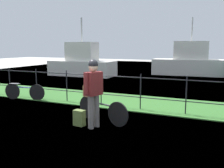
{
  "coord_description": "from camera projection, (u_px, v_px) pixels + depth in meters",
  "views": [
    {
      "loc": [
        2.96,
        -5.2,
        1.99
      ],
      "look_at": [
        0.08,
        1.2,
        0.9
      ],
      "focal_mm": 39.12,
      "sensor_mm": 36.0,
      "label": 1
    }
  ],
  "objects": [
    {
      "name": "bicycle_main",
      "position": [
        101.0,
        110.0,
        6.43
      ],
      "size": [
        1.66,
        0.55,
        0.63
      ],
      "color": "black",
      "rests_on": "ground"
    },
    {
      "name": "ground_plane",
      "position": [
        90.0,
        125.0,
        6.19
      ],
      "size": [
        60.0,
        60.0,
        0.0
      ],
      "primitive_type": "plane",
      "color": "beige"
    },
    {
      "name": "moored_boat_mid",
      "position": [
        82.0,
        64.0,
        16.64
      ],
      "size": [
        4.53,
        1.97,
        3.86
      ],
      "color": "silver",
      "rests_on": "ground"
    },
    {
      "name": "bicycle_parked",
      "position": [
        24.0,
        91.0,
        9.11
      ],
      "size": [
        1.63,
        0.35,
        0.61
      ],
      "color": "black",
      "rests_on": "ground"
    },
    {
      "name": "iron_fence",
      "position": [
        120.0,
        88.0,
        7.91
      ],
      "size": [
        18.04,
        0.04,
        1.13
      ],
      "color": "black",
      "rests_on": "ground"
    },
    {
      "name": "backpack_on_paving",
      "position": [
        79.0,
        118.0,
        6.15
      ],
      "size": [
        0.3,
        0.21,
        0.4
      ],
      "primitive_type": "cube",
      "rotation": [
        0.0,
        0.0,
        3.04
      ],
      "color": "olive",
      "rests_on": "ground"
    },
    {
      "name": "moored_boat_near",
      "position": [
        190.0,
        63.0,
        16.98
      ],
      "size": [
        5.26,
        2.15,
        3.93
      ],
      "color": "silver",
      "rests_on": "ground"
    },
    {
      "name": "terrier_dog",
      "position": [
        91.0,
        83.0,
        6.57
      ],
      "size": [
        0.32,
        0.22,
        0.18
      ],
      "color": "#4C3D2D",
      "rests_on": "wooden_crate"
    },
    {
      "name": "cyclist_person",
      "position": [
        93.0,
        88.0,
        5.88
      ],
      "size": [
        0.37,
        0.52,
        1.68
      ],
      "color": "slate",
      "rests_on": "ground"
    },
    {
      "name": "wooden_crate",
      "position": [
        91.0,
        91.0,
        6.62
      ],
      "size": [
        0.43,
        0.34,
        0.29
      ],
      "primitive_type": "cube",
      "rotation": [
        0.0,
        0.0,
        -0.3
      ],
      "color": "olive",
      "rests_on": "bicycle_main"
    },
    {
      "name": "grass_strip",
      "position": [
        129.0,
        102.0,
        8.77
      ],
      "size": [
        27.0,
        2.4,
        0.03
      ],
      "primitive_type": "cube",
      "color": "#38702D",
      "rests_on": "ground"
    },
    {
      "name": "harbor_water",
      "position": [
        171.0,
        77.0,
        16.04
      ],
      "size": [
        30.0,
        30.0,
        0.0
      ],
      "primitive_type": "plane",
      "color": "#426684",
      "rests_on": "ground"
    }
  ]
}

